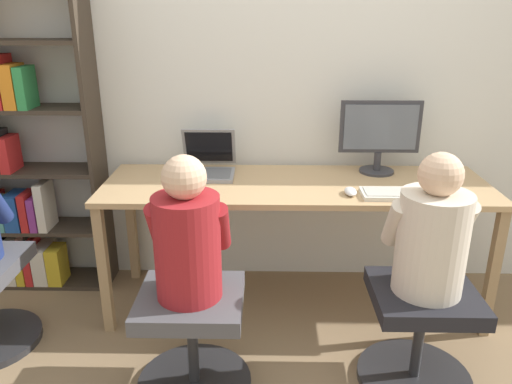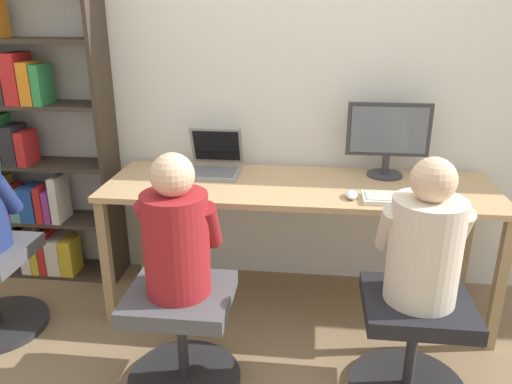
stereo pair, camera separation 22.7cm
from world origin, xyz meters
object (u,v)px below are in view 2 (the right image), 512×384
(laptop, at_px, (213,164))
(person_at_monitor, at_px, (425,241))
(office_chair_right, at_px, (182,334))
(desktop_monitor, at_px, (388,138))
(keyboard, at_px, (403,199))
(office_chair_left, at_px, (412,342))
(person_at_laptop, at_px, (176,234))
(bookshelf, at_px, (24,149))

(laptop, height_order, person_at_monitor, person_at_monitor)
(laptop, height_order, office_chair_right, laptop)
(desktop_monitor, distance_m, keyboard, 0.44)
(office_chair_left, distance_m, office_chair_right, 1.01)
(laptop, height_order, person_at_laptop, person_at_laptop)
(office_chair_left, relative_size, office_chair_right, 1.00)
(laptop, distance_m, office_chair_left, 1.40)
(office_chair_left, relative_size, person_at_laptop, 0.84)
(desktop_monitor, height_order, keyboard, desktop_monitor)
(keyboard, distance_m, office_chair_right, 1.22)
(person_at_laptop, bearing_deg, laptop, 90.68)
(bookshelf, bearing_deg, keyboard, -10.25)
(laptop, xyz_separation_m, person_at_monitor, (1.02, -0.79, -0.05))
(desktop_monitor, xyz_separation_m, laptop, (-0.96, -0.04, -0.17))
(laptop, distance_m, office_chair_right, 1.00)
(person_at_laptop, bearing_deg, keyboard, 27.12)
(desktop_monitor, distance_m, office_chair_right, 1.48)
(desktop_monitor, bearing_deg, office_chair_left, -85.99)
(office_chair_left, xyz_separation_m, office_chair_right, (-1.01, -0.06, 0.00))
(keyboard, xyz_separation_m, person_at_monitor, (0.02, -0.45, -0.01))
(laptop, distance_m, bookshelf, 1.17)
(desktop_monitor, distance_m, office_chair_left, 1.09)
(office_chair_right, xyz_separation_m, person_at_monitor, (1.01, 0.06, 0.48))
(keyboard, bearing_deg, laptop, 161.17)
(keyboard, distance_m, office_chair_left, 0.67)
(person_at_laptop, height_order, bookshelf, bookshelf)
(laptop, relative_size, keyboard, 0.85)
(office_chair_left, relative_size, bookshelf, 0.28)
(laptop, height_order, bookshelf, bookshelf)
(desktop_monitor, distance_m, person_at_monitor, 0.86)
(desktop_monitor, relative_size, person_at_monitor, 0.73)
(laptop, relative_size, person_at_laptop, 0.53)
(keyboard, relative_size, office_chair_right, 0.74)
(bookshelf, bearing_deg, desktop_monitor, -0.21)
(keyboard, xyz_separation_m, office_chair_left, (0.02, -0.45, -0.49))
(desktop_monitor, bearing_deg, person_at_laptop, -136.88)
(office_chair_right, distance_m, person_at_monitor, 1.12)
(person_at_laptop, relative_size, bookshelf, 0.34)
(keyboard, xyz_separation_m, person_at_laptop, (-0.99, -0.51, -0.01))
(person_at_monitor, bearing_deg, laptop, 142.23)
(person_at_laptop, distance_m, bookshelf, 1.48)
(laptop, bearing_deg, bookshelf, 177.50)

